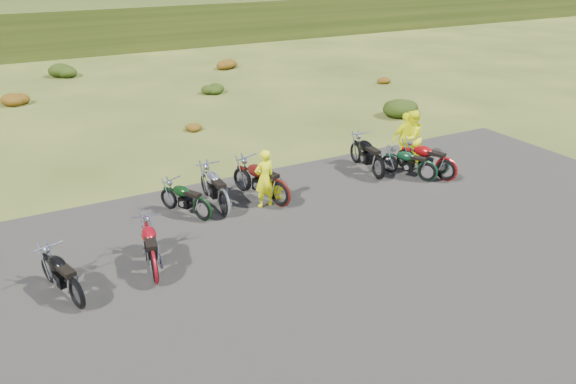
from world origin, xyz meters
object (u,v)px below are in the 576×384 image
motorcycle_7 (426,182)px  person_middle (264,179)px  motorcycle_0 (79,309)px  motorcycle_3 (225,216)px

motorcycle_7 → person_middle: person_middle is taller
motorcycle_0 → person_middle: bearing=-81.1°
motorcycle_0 → person_middle: 6.05m
person_middle → motorcycle_0: bearing=18.5°
motorcycle_7 → person_middle: bearing=52.8°
motorcycle_0 → motorcycle_7: motorcycle_0 is taller
motorcycle_7 → person_middle: (-5.18, 0.77, 0.83)m
motorcycle_0 → motorcycle_7: 10.75m
motorcycle_0 → motorcycle_3: bearing=-75.4°
motorcycle_0 → motorcycle_7: (10.61, 1.78, 0.00)m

